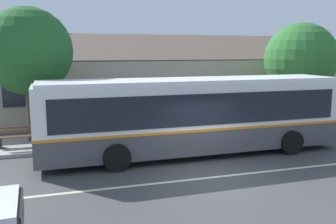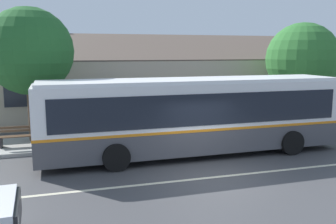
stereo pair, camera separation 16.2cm
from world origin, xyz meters
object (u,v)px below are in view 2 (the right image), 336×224
Objects in this scene: bench_by_building at (20,137)px; bus_stop_sign at (305,102)px; transit_bus at (194,114)px; street_tree_secondary at (32,54)px; street_tree_primary at (302,61)px.

bus_stop_sign reaches higher than bench_by_building.
bus_stop_sign is at bearing 17.03° from transit_bus.
bench_by_building is 3.75m from street_tree_secondary.
bench_by_building is 0.30× the size of street_tree_secondary.
street_tree_secondary is at bearing -179.91° from street_tree_primary.
street_tree_primary is (14.82, 1.17, 3.09)m from bench_by_building.
transit_bus is 2.03× the size of street_tree_secondary.
bench_by_building is at bearing -175.50° from street_tree_primary.
street_tree_primary is at bearing 60.31° from bus_stop_sign.
bus_stop_sign is (-1.05, -1.85, -2.02)m from street_tree_primary.
transit_bus reaches higher than bench_by_building.
transit_bus is at bearing -31.81° from street_tree_secondary.
street_tree_primary is 0.94× the size of street_tree_secondary.
transit_bus reaches higher than bus_stop_sign.
street_tree_secondary reaches higher than bench_by_building.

